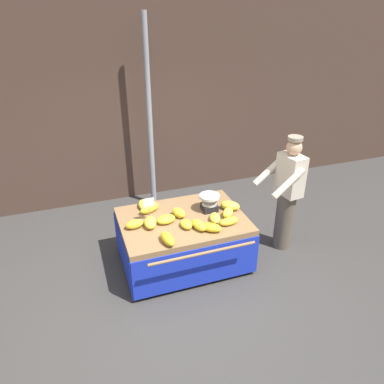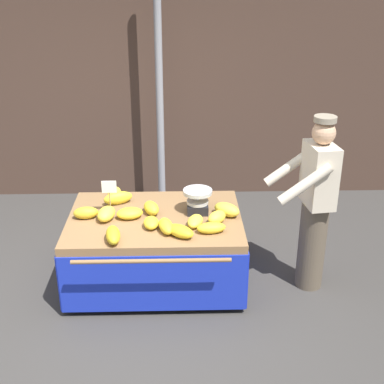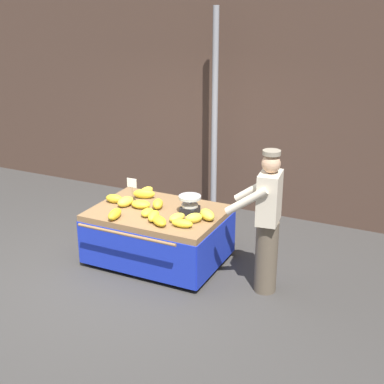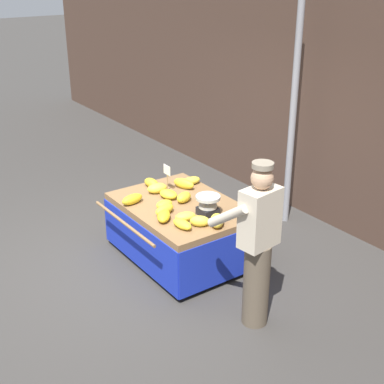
{
  "view_description": "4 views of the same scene",
  "coord_description": "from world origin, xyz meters",
  "px_view_note": "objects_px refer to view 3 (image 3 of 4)",
  "views": [
    {
      "loc": [
        -1.0,
        -3.26,
        3.28
      ],
      "look_at": [
        0.41,
        0.76,
        1.04
      ],
      "focal_mm": 34.3,
      "sensor_mm": 36.0,
      "label": 1
    },
    {
      "loc": [
        0.49,
        -3.73,
        2.92
      ],
      "look_at": [
        0.61,
        0.77,
        0.92
      ],
      "focal_mm": 48.34,
      "sensor_mm": 36.0,
      "label": 2
    },
    {
      "loc": [
        3.43,
        -4.87,
        3.3
      ],
      "look_at": [
        0.69,
        0.78,
        0.99
      ],
      "focal_mm": 50.62,
      "sensor_mm": 36.0,
      "label": 3
    },
    {
      "loc": [
        5.04,
        -2.53,
        3.37
      ],
      "look_at": [
        0.68,
        0.55,
        1.05
      ],
      "focal_mm": 50.21,
      "sensor_mm": 36.0,
      "label": 4
    }
  ],
  "objects_px": {
    "banana_bunch_3": "(115,214)",
    "banana_bunch_8": "(194,218)",
    "street_pole": "(215,117)",
    "banana_bunch_11": "(154,216)",
    "banana_bunch_7": "(141,204)",
    "weighing_scale": "(190,205)",
    "banana_bunch_0": "(146,191)",
    "banana_bunch_12": "(144,194)",
    "vendor_person": "(267,222)",
    "banana_cart": "(158,224)",
    "price_sign": "(132,185)",
    "banana_bunch_13": "(177,217)",
    "banana_bunch_9": "(114,199)",
    "banana_bunch_1": "(147,212)",
    "banana_bunch_10": "(207,215)",
    "banana_bunch_5": "(159,221)",
    "banana_bunch_6": "(158,204)",
    "banana_bunch_4": "(125,202)",
    "banana_bunch_2": "(182,223)"
  },
  "relations": [
    {
      "from": "banana_bunch_3",
      "to": "banana_bunch_8",
      "type": "relative_size",
      "value": 1.34
    },
    {
      "from": "street_pole",
      "to": "banana_bunch_11",
      "type": "relative_size",
      "value": 11.96
    },
    {
      "from": "banana_bunch_7",
      "to": "banana_bunch_8",
      "type": "xyz_separation_m",
      "value": [
        0.82,
        -0.12,
        0.01
      ]
    },
    {
      "from": "weighing_scale",
      "to": "banana_bunch_0",
      "type": "xyz_separation_m",
      "value": [
        -0.84,
        0.36,
        -0.07
      ]
    },
    {
      "from": "street_pole",
      "to": "banana_bunch_12",
      "type": "relative_size",
      "value": 10.69
    },
    {
      "from": "street_pole",
      "to": "banana_bunch_12",
      "type": "bearing_deg",
      "value": -105.04
    },
    {
      "from": "banana_bunch_12",
      "to": "vendor_person",
      "type": "bearing_deg",
      "value": -12.95
    },
    {
      "from": "weighing_scale",
      "to": "banana_bunch_12",
      "type": "relative_size",
      "value": 0.95
    },
    {
      "from": "banana_cart",
      "to": "banana_bunch_11",
      "type": "distance_m",
      "value": 0.4
    },
    {
      "from": "street_pole",
      "to": "price_sign",
      "type": "height_order",
      "value": "street_pole"
    },
    {
      "from": "banana_bunch_13",
      "to": "vendor_person",
      "type": "xyz_separation_m",
      "value": [
        1.11,
        0.07,
        0.12
      ]
    },
    {
      "from": "banana_bunch_9",
      "to": "banana_bunch_13",
      "type": "bearing_deg",
      "value": -10.06
    },
    {
      "from": "banana_bunch_1",
      "to": "banana_bunch_9",
      "type": "relative_size",
      "value": 0.9
    },
    {
      "from": "banana_bunch_0",
      "to": "vendor_person",
      "type": "distance_m",
      "value": 2.01
    },
    {
      "from": "banana_bunch_10",
      "to": "banana_bunch_11",
      "type": "relative_size",
      "value": 1.02
    },
    {
      "from": "street_pole",
      "to": "banana_bunch_9",
      "type": "distance_m",
      "value": 2.05
    },
    {
      "from": "banana_bunch_0",
      "to": "banana_bunch_5",
      "type": "height_order",
      "value": "banana_bunch_5"
    },
    {
      "from": "weighing_scale",
      "to": "banana_bunch_6",
      "type": "distance_m",
      "value": 0.45
    },
    {
      "from": "banana_bunch_4",
      "to": "street_pole",
      "type": "bearing_deg",
      "value": 75.54
    },
    {
      "from": "street_pole",
      "to": "banana_bunch_12",
      "type": "height_order",
      "value": "street_pole"
    },
    {
      "from": "price_sign",
      "to": "banana_bunch_6",
      "type": "bearing_deg",
      "value": -2.7
    },
    {
      "from": "banana_bunch_3",
      "to": "banana_bunch_6",
      "type": "distance_m",
      "value": 0.61
    },
    {
      "from": "banana_bunch_11",
      "to": "weighing_scale",
      "type": "bearing_deg",
      "value": 52.63
    },
    {
      "from": "banana_bunch_0",
      "to": "banana_bunch_1",
      "type": "height_order",
      "value": "banana_bunch_0"
    },
    {
      "from": "weighing_scale",
      "to": "banana_bunch_10",
      "type": "relative_size",
      "value": 1.04
    },
    {
      "from": "banana_cart",
      "to": "banana_bunch_7",
      "type": "height_order",
      "value": "banana_bunch_7"
    },
    {
      "from": "banana_cart",
      "to": "banana_bunch_1",
      "type": "height_order",
      "value": "banana_bunch_1"
    },
    {
      "from": "weighing_scale",
      "to": "banana_bunch_13",
      "type": "height_order",
      "value": "weighing_scale"
    },
    {
      "from": "vendor_person",
      "to": "banana_bunch_2",
      "type": "bearing_deg",
      "value": -168.12
    },
    {
      "from": "street_pole",
      "to": "banana_bunch_9",
      "type": "xyz_separation_m",
      "value": [
        -0.66,
        -1.77,
        -0.81
      ]
    },
    {
      "from": "weighing_scale",
      "to": "banana_bunch_0",
      "type": "relative_size",
      "value": 1.11
    },
    {
      "from": "banana_bunch_10",
      "to": "vendor_person",
      "type": "xyz_separation_m",
      "value": [
        0.8,
        -0.14,
        0.1
      ]
    },
    {
      "from": "banana_bunch_6",
      "to": "banana_bunch_10",
      "type": "relative_size",
      "value": 0.84
    },
    {
      "from": "street_pole",
      "to": "banana_bunch_1",
      "type": "xyz_separation_m",
      "value": [
        -0.04,
        -1.97,
        -0.82
      ]
    },
    {
      "from": "banana_bunch_1",
      "to": "vendor_person",
      "type": "height_order",
      "value": "vendor_person"
    },
    {
      "from": "weighing_scale",
      "to": "banana_bunch_7",
      "type": "bearing_deg",
      "value": -170.04
    },
    {
      "from": "banana_bunch_6",
      "to": "banana_bunch_1",
      "type": "bearing_deg",
      "value": -87.95
    },
    {
      "from": "banana_bunch_10",
      "to": "banana_bunch_3",
      "type": "bearing_deg",
      "value": -155.46
    },
    {
      "from": "banana_bunch_5",
      "to": "banana_bunch_6",
      "type": "relative_size",
      "value": 1.21
    },
    {
      "from": "banana_bunch_7",
      "to": "banana_bunch_10",
      "type": "height_order",
      "value": "banana_bunch_10"
    },
    {
      "from": "banana_bunch_12",
      "to": "vendor_person",
      "type": "height_order",
      "value": "vendor_person"
    },
    {
      "from": "banana_bunch_1",
      "to": "banana_bunch_9",
      "type": "distance_m",
      "value": 0.66
    },
    {
      "from": "banana_bunch_8",
      "to": "banana_bunch_7",
      "type": "bearing_deg",
      "value": 171.35
    },
    {
      "from": "banana_bunch_9",
      "to": "price_sign",
      "type": "bearing_deg",
      "value": 24.04
    },
    {
      "from": "banana_bunch_1",
      "to": "banana_bunch_4",
      "type": "bearing_deg",
      "value": 158.56
    },
    {
      "from": "street_pole",
      "to": "banana_bunch_9",
      "type": "relative_size",
      "value": 13.46
    },
    {
      "from": "banana_cart",
      "to": "vendor_person",
      "type": "distance_m",
      "value": 1.53
    },
    {
      "from": "banana_bunch_8",
      "to": "banana_bunch_0",
      "type": "bearing_deg",
      "value": 149.34
    },
    {
      "from": "banana_bunch_6",
      "to": "banana_bunch_11",
      "type": "height_order",
      "value": "banana_bunch_6"
    },
    {
      "from": "banana_cart",
      "to": "vendor_person",
      "type": "bearing_deg",
      "value": -4.97
    }
  ]
}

